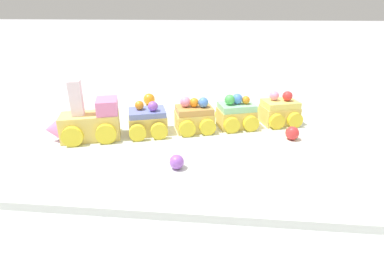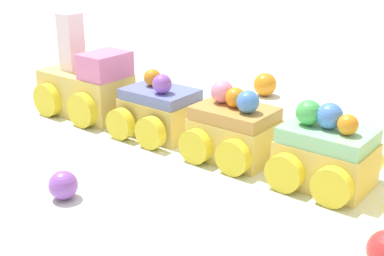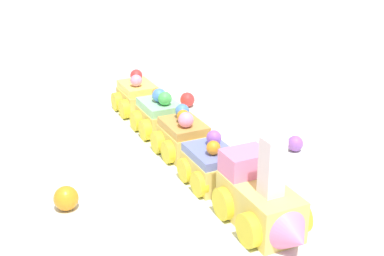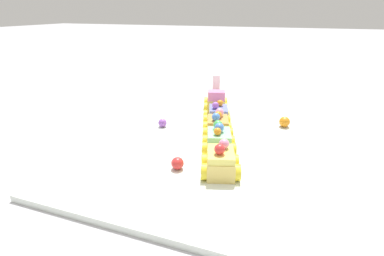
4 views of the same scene
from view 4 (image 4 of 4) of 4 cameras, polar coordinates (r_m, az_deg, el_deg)
name	(u,v)px [view 4 (image 4 of 4)]	position (r m, az deg, el deg)	size (l,w,h in m)	color
ground_plane	(211,136)	(0.76, 3.66, -1.57)	(10.00, 10.00, 0.00)	#B2B2B7
display_board	(211,134)	(0.76, 3.67, -1.16)	(0.76, 0.47, 0.01)	silver
cake_train_locomotive	(216,101)	(0.90, 4.55, 5.06)	(0.14, 0.09, 0.11)	#EACC66
cake_car_blueberry	(217,115)	(0.80, 4.72, 2.41)	(0.09, 0.09, 0.06)	#EACC66
cake_car_caramel	(218,127)	(0.72, 4.91, 0.19)	(0.09, 0.09, 0.07)	#EACC66
cake_car_mint	(219,142)	(0.64, 5.12, -2.59)	(0.09, 0.09, 0.07)	#EACC66
cake_car_lemon	(221,163)	(0.56, 5.46, -6.56)	(0.09, 0.09, 0.07)	#EACC66
gumball_purple	(162,123)	(0.79, -5.64, 0.98)	(0.02, 0.02, 0.02)	#9956C6
gumball_orange	(284,122)	(0.82, 17.21, 1.13)	(0.03, 0.03, 0.03)	orange
gumball_red	(177,163)	(0.58, -2.78, -6.74)	(0.02, 0.02, 0.02)	red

